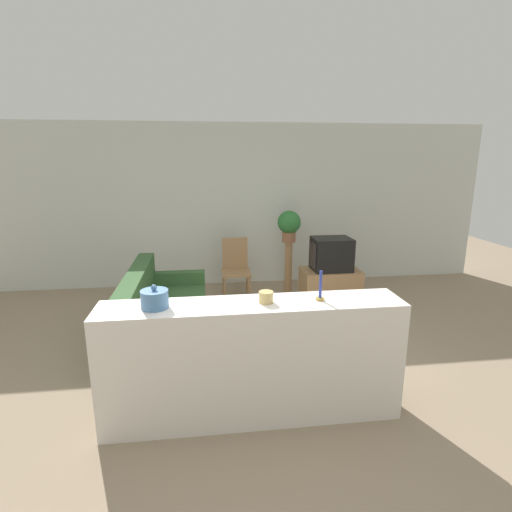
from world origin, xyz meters
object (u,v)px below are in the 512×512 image
couch (164,318)px  television (331,254)px  decorative_bowl (155,299)px  wooden_chair (236,266)px  potted_plant (289,224)px

couch → television: (2.33, 0.91, 0.49)m
couch → decorative_bowl: size_ratio=9.08×
wooden_chair → potted_plant: (0.87, 0.15, 0.62)m
couch → wooden_chair: size_ratio=2.10×
couch → television: 2.55m
couch → television: size_ratio=3.45×
television → decorative_bowl: 3.33m
television → wooden_chair: bearing=157.6°
wooden_chair → potted_plant: potted_plant is taller
potted_plant → decorative_bowl: (-1.73, -3.17, -0.02)m
couch → decorative_bowl: (0.12, -1.56, 0.79)m
potted_plant → decorative_bowl: 3.61m
television → decorative_bowl: decorative_bowl is taller
wooden_chair → potted_plant: 1.08m
couch → decorative_bowl: decorative_bowl is taller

